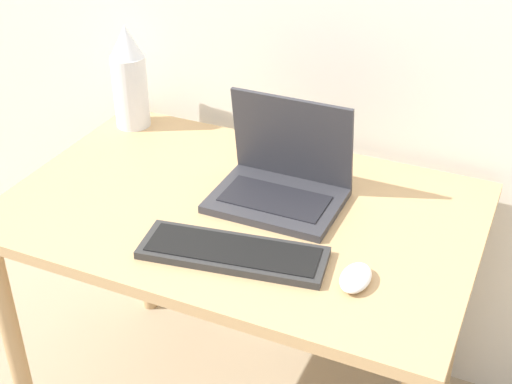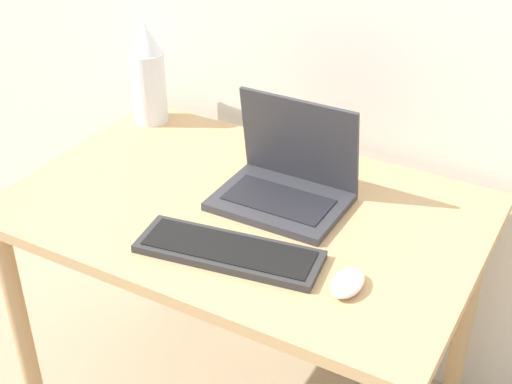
% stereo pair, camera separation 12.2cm
% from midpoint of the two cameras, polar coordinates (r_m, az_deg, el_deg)
% --- Properties ---
extents(desk, '(1.14, 0.75, 0.75)m').
position_cam_midpoint_polar(desk, '(1.80, -3.16, -3.77)').
color(desk, tan).
rests_on(desk, ground_plane).
extents(laptop, '(0.31, 0.24, 0.25)m').
position_cam_midpoint_polar(laptop, '(1.75, 0.10, 1.05)').
color(laptop, '#333338').
rests_on(laptop, desk).
extents(keyboard, '(0.43, 0.20, 0.02)m').
position_cam_midpoint_polar(keyboard, '(1.57, -4.08, -4.92)').
color(keyboard, '#2D2D2D').
rests_on(keyboard, desk).
extents(mouse, '(0.06, 0.10, 0.03)m').
position_cam_midpoint_polar(mouse, '(1.50, 5.66, -6.90)').
color(mouse, white).
rests_on(mouse, desk).
extents(vase, '(0.10, 0.10, 0.30)m').
position_cam_midpoint_polar(vase, '(2.11, -11.76, 8.91)').
color(vase, white).
rests_on(vase, desk).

